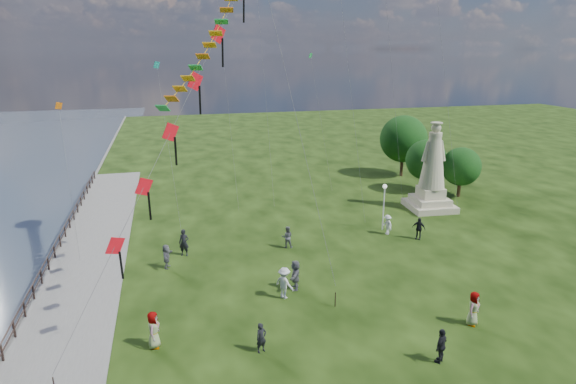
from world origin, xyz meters
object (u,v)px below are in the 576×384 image
object	(u,v)px
person_4	(473,309)
person_5	(167,256)
person_6	(184,243)
lamppost	(384,197)
person_2	(284,283)
person_3	(441,346)
person_0	(261,338)
person_8	(387,225)
statue	(432,177)
person_10	(154,330)
person_7	(287,237)
person_9	(419,228)
person_11	(295,275)

from	to	relation	value
person_4	person_5	world-z (taller)	person_4
person_4	person_5	size ratio (longest dim) A/B	1.14
person_6	lamppost	bearing A→B (deg)	22.00
person_2	person_3	size ratio (longest dim) A/B	1.10
lamppost	person_4	bearing A→B (deg)	-95.71
person_0	person_4	size ratio (longest dim) A/B	0.80
person_8	person_3	bearing A→B (deg)	-27.12
person_3	person_4	size ratio (longest dim) A/B	0.93
statue	person_10	xyz separation A→B (m)	(-24.29, -15.94, -2.05)
person_5	person_6	bearing A→B (deg)	-20.92
person_6	person_7	xyz separation A→B (m)	(7.42, -0.44, -0.14)
statue	person_7	xyz separation A→B (m)	(-14.92, -5.53, -2.18)
lamppost	person_7	bearing A→B (deg)	-168.85
person_3	person_10	distance (m)	13.76
person_2	person_7	bearing A→B (deg)	-52.51
person_6	person_5	bearing A→B (deg)	-107.34
person_4	lamppost	bearing A→B (deg)	49.30
person_2	person_5	world-z (taller)	person_2
statue	person_5	bearing A→B (deg)	-159.65
person_9	person_3	bearing A→B (deg)	-69.46
person_6	person_3	bearing A→B (deg)	-36.72
person_3	person_4	distance (m)	4.18
person_2	person_6	distance (m)	9.39
lamppost	person_2	size ratio (longest dim) A/B	1.99
person_0	person_7	distance (m)	12.83
person_8	person_4	bearing A→B (deg)	-16.05
person_7	person_11	size ratio (longest dim) A/B	0.89
statue	person_10	distance (m)	29.13
person_7	person_8	world-z (taller)	person_7
statue	person_6	distance (m)	23.01
person_0	person_5	distance (m)	11.59
lamppost	person_0	xyz separation A→B (m)	(-12.77, -13.74, -2.01)
person_6	person_9	world-z (taller)	person_6
person_5	person_9	world-z (taller)	person_9
person_4	person_6	bearing A→B (deg)	103.15
person_2	person_4	bearing A→B (deg)	-157.30
lamppost	person_0	bearing A→B (deg)	-132.91
person_5	person_9	xyz separation A→B (m)	(18.88, 0.43, 0.04)
person_3	person_7	world-z (taller)	person_3
person_2	person_5	distance (m)	8.89
lamppost	person_8	xyz separation A→B (m)	(-0.08, -1.02, -1.96)
person_2	person_9	distance (m)	13.77
person_0	person_2	distance (m)	5.39
person_10	person_4	bearing A→B (deg)	-83.70
person_0	person_3	world-z (taller)	person_3
lamppost	person_5	xyz separation A→B (m)	(-17.08, -2.98, -1.94)
person_0	person_9	distance (m)	18.37
person_9	person_5	bearing A→B (deg)	-132.97
person_11	person_9	bearing A→B (deg)	133.72
person_7	person_3	bearing A→B (deg)	116.76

